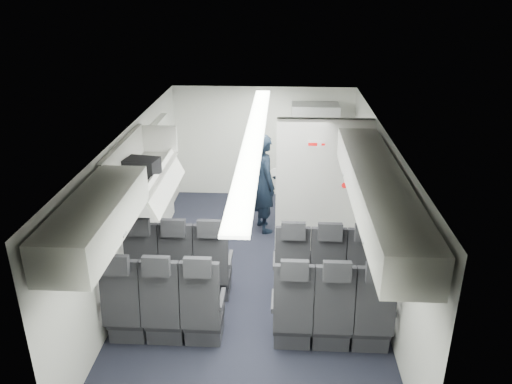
# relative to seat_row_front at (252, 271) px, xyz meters

# --- Properties ---
(cabin_shell) EXTENTS (3.41, 6.01, 2.16)m
(cabin_shell) POSITION_rel_seat_row_front_xyz_m (0.00, 0.53, 0.72)
(cabin_shell) COLOR black
(cabin_shell) RESTS_ON ground
(seat_row_front) EXTENTS (3.33, 0.56, 1.24)m
(seat_row_front) POSITION_rel_seat_row_front_xyz_m (0.00, 0.00, 0.00)
(seat_row_front) COLOR black
(seat_row_front) RESTS_ON cabin_shell
(seat_row_mid) EXTENTS (3.33, 0.56, 1.24)m
(seat_row_mid) POSITION_rel_seat_row_front_xyz_m (0.00, -0.90, 0.00)
(seat_row_mid) COLOR black
(seat_row_mid) RESTS_ON cabin_shell
(overhead_bin_left_rear) EXTENTS (0.53, 1.80, 0.40)m
(overhead_bin_left_rear) POSITION_rel_seat_row_front_xyz_m (-1.40, -1.47, 1.46)
(overhead_bin_left_rear) COLOR white
(overhead_bin_left_rear) RESTS_ON cabin_shell
(overhead_bin_left_front_open) EXTENTS (0.64, 1.70, 0.72)m
(overhead_bin_left_front_open) POSITION_rel_seat_row_front_xyz_m (-1.44, 0.28, 1.33)
(overhead_bin_left_front_open) COLOR #9E9E93
(overhead_bin_left_front_open) RESTS_ON cabin_shell
(overhead_bin_right_rear) EXTENTS (0.53, 1.80, 0.40)m
(overhead_bin_right_rear) POSITION_rel_seat_row_front_xyz_m (1.40, -1.47, 1.46)
(overhead_bin_right_rear) COLOR white
(overhead_bin_right_rear) RESTS_ON cabin_shell
(overhead_bin_right_front) EXTENTS (0.53, 1.70, 0.40)m
(overhead_bin_right_front) POSITION_rel_seat_row_front_xyz_m (1.40, 0.28, 1.46)
(overhead_bin_right_front) COLOR white
(overhead_bin_right_front) RESTS_ON cabin_shell
(bulkhead_partition) EXTENTS (1.40, 0.15, 2.13)m
(bulkhead_partition) POSITION_rel_seat_row_front_xyz_m (0.98, 1.33, 0.67)
(bulkhead_partition) COLOR silver
(bulkhead_partition) RESTS_ON cabin_shell
(galley_unit) EXTENTS (0.85, 0.52, 1.90)m
(galley_unit) POSITION_rel_seat_row_front_xyz_m (0.95, 3.25, 0.55)
(galley_unit) COLOR #939399
(galley_unit) RESTS_ON cabin_shell
(boarding_door) EXTENTS (0.12, 1.27, 1.86)m
(boarding_door) POSITION_rel_seat_row_front_xyz_m (-1.64, 2.09, 0.55)
(boarding_door) COLOR silver
(boarding_door) RESTS_ON cabin_shell
(flight_attendant) EXTENTS (0.61, 0.72, 1.69)m
(flight_attendant) POSITION_rel_seat_row_front_xyz_m (0.08, 2.02, 0.44)
(flight_attendant) COLOR black
(flight_attendant) RESTS_ON ground
(carry_on_bag) EXTENTS (0.46, 0.36, 0.25)m
(carry_on_bag) POSITION_rel_seat_row_front_xyz_m (-1.40, 0.18, 1.37)
(carry_on_bag) COLOR black
(carry_on_bag) RESTS_ON overhead_bin_left_front_open
(papers) EXTENTS (0.17, 0.07, 0.12)m
(papers) POSITION_rel_seat_row_front_xyz_m (0.27, 1.97, 0.67)
(papers) COLOR white
(papers) RESTS_ON flight_attendant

